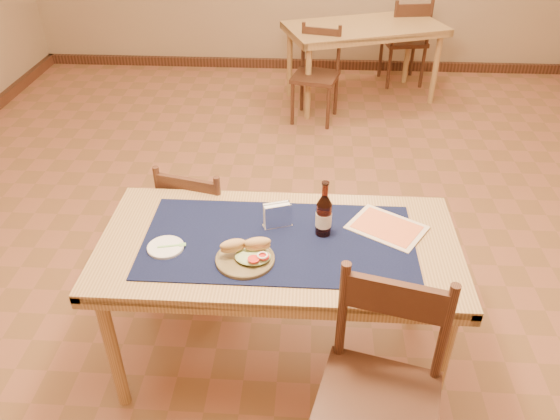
# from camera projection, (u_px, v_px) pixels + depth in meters

# --- Properties ---
(room) EXTENTS (6.04, 7.04, 2.84)m
(room) POSITION_uv_depth(u_px,v_px,m) (288.00, 40.00, 2.71)
(room) COLOR #945940
(room) RESTS_ON ground
(main_table) EXTENTS (1.60, 0.80, 0.75)m
(main_table) POSITION_uv_depth(u_px,v_px,m) (279.00, 256.00, 2.47)
(main_table) COLOR tan
(main_table) RESTS_ON ground
(placemat) EXTENTS (1.20, 0.60, 0.01)m
(placemat) POSITION_uv_depth(u_px,v_px,m) (279.00, 241.00, 2.42)
(placemat) COLOR #0E1433
(placemat) RESTS_ON main_table
(baseboard) EXTENTS (6.00, 7.00, 0.10)m
(baseboard) POSITION_uv_depth(u_px,v_px,m) (287.00, 251.00, 3.48)
(baseboard) COLOR #4B291B
(baseboard) RESTS_ON ground
(back_table) EXTENTS (1.64, 1.20, 0.75)m
(back_table) POSITION_uv_depth(u_px,v_px,m) (364.00, 34.00, 5.23)
(back_table) COLOR tan
(back_table) RESTS_ON ground
(chair_main_far) EXTENTS (0.47, 0.47, 0.85)m
(chair_main_far) POSITION_uv_depth(u_px,v_px,m) (203.00, 223.00, 3.07)
(chair_main_far) COLOR #4B291B
(chair_main_far) RESTS_ON ground
(chair_main_near) EXTENTS (0.54, 0.54, 0.97)m
(chair_main_near) POSITION_uv_depth(u_px,v_px,m) (379.00, 394.00, 2.05)
(chair_main_near) COLOR #4B291B
(chair_main_near) RESTS_ON ground
(chair_back_near) EXTENTS (0.47, 0.47, 0.85)m
(chair_back_near) POSITION_uv_depth(u_px,v_px,m) (317.00, 73.00, 5.00)
(chair_back_near) COLOR #4B291B
(chair_back_near) RESTS_ON ground
(chair_back_far) EXTENTS (0.48, 0.48, 0.91)m
(chair_back_far) POSITION_uv_depth(u_px,v_px,m) (405.00, 40.00, 5.71)
(chair_back_far) COLOR #4B291B
(chair_back_far) RESTS_ON ground
(sandwich_plate) EXTENTS (0.25, 0.25, 0.10)m
(sandwich_plate) POSITION_uv_depth(u_px,v_px,m) (247.00, 255.00, 2.29)
(sandwich_plate) COLOR brown
(sandwich_plate) RESTS_ON placemat
(side_plate) EXTENTS (0.16, 0.16, 0.01)m
(side_plate) POSITION_uv_depth(u_px,v_px,m) (166.00, 247.00, 2.37)
(side_plate) COLOR white
(side_plate) RESTS_ON placemat
(fork) EXTENTS (0.12, 0.04, 0.00)m
(fork) POSITION_uv_depth(u_px,v_px,m) (174.00, 246.00, 2.37)
(fork) COLOR #88D374
(fork) RESTS_ON side_plate
(beer_bottle) EXTENTS (0.07, 0.07, 0.27)m
(beer_bottle) POSITION_uv_depth(u_px,v_px,m) (324.00, 215.00, 2.40)
(beer_bottle) COLOR #45160C
(beer_bottle) RESTS_ON placemat
(napkin_holder) EXTENTS (0.14, 0.09, 0.12)m
(napkin_holder) POSITION_uv_depth(u_px,v_px,m) (277.00, 216.00, 2.48)
(napkin_holder) COLOR white
(napkin_holder) RESTS_ON placemat
(menu_card) EXTENTS (0.40, 0.37, 0.01)m
(menu_card) POSITION_uv_depth(u_px,v_px,m) (387.00, 227.00, 2.49)
(menu_card) COLOR beige
(menu_card) RESTS_ON placemat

